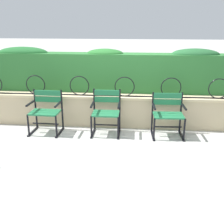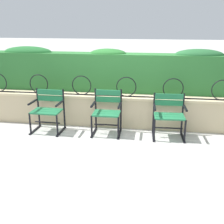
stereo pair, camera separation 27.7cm
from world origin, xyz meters
name	(u,v)px [view 1 (the left image)]	position (x,y,z in m)	size (l,w,h in m)	color
ground_plane	(111,142)	(0.00, 0.00, 0.00)	(60.00, 60.00, 0.00)	#B7B5AF
stone_wall	(115,110)	(0.00, 0.90, 0.34)	(6.74, 0.41, 0.68)	#C6B289
iron_arch_fence	(104,88)	(-0.24, 0.82, 0.86)	(6.22, 0.02, 0.42)	black
hedge_row	(115,71)	(-0.04, 1.31, 1.14)	(6.61, 0.47, 0.96)	#2D7033
park_chair_left	(46,110)	(-1.37, 0.41, 0.46)	(0.63, 0.54, 0.85)	#237547
park_chair_centre	(106,111)	(-0.15, 0.45, 0.47)	(0.57, 0.52, 0.88)	#237547
park_chair_right	(168,113)	(1.08, 0.45, 0.46)	(0.64, 0.55, 0.84)	#237547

